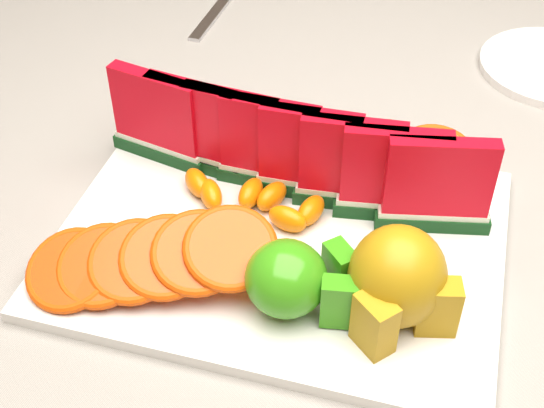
# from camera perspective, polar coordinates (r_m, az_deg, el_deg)

# --- Properties ---
(table) EXTENTS (1.40, 0.90, 0.75)m
(table) POSITION_cam_1_polar(r_m,az_deg,el_deg) (0.84, 7.87, -4.19)
(table) COLOR #4F341C
(table) RESTS_ON ground
(tablecloth) EXTENTS (1.53, 1.03, 0.20)m
(tablecloth) POSITION_cam_1_polar(r_m,az_deg,el_deg) (0.80, 8.28, -1.07)
(tablecloth) COLOR slate
(tablecloth) RESTS_ON table
(platter) EXTENTS (0.40, 0.30, 0.01)m
(platter) POSITION_cam_1_polar(r_m,az_deg,el_deg) (0.70, 0.64, -2.80)
(platter) COLOR silver
(platter) RESTS_ON tablecloth
(apple_cluster) EXTENTS (0.11, 0.09, 0.06)m
(apple_cluster) POSITION_cam_1_polar(r_m,az_deg,el_deg) (0.61, 1.77, -5.72)
(apple_cluster) COLOR #2A8410
(apple_cluster) RESTS_ON platter
(pear_cluster) EXTENTS (0.11, 0.11, 0.09)m
(pear_cluster) POSITION_cam_1_polar(r_m,az_deg,el_deg) (0.61, 9.49, -5.76)
(pear_cluster) COLOR #B68719
(pear_cluster) RESTS_ON platter
(fork) EXTENTS (0.02, 0.20, 0.00)m
(fork) POSITION_cam_1_polar(r_m,az_deg,el_deg) (1.08, -4.01, 14.56)
(fork) COLOR silver
(fork) RESTS_ON tablecloth
(watermelon_row) EXTENTS (0.39, 0.07, 0.10)m
(watermelon_row) POSITION_cam_1_polar(r_m,az_deg,el_deg) (0.71, 1.34, 3.95)
(watermelon_row) COLOR #0D350D
(watermelon_row) RESTS_ON platter
(orange_fan_front) EXTENTS (0.23, 0.14, 0.06)m
(orange_fan_front) POSITION_cam_1_polar(r_m,az_deg,el_deg) (0.64, -9.18, -4.10)
(orange_fan_front) COLOR #EF4700
(orange_fan_front) RESTS_ON platter
(orange_fan_back) EXTENTS (0.34, 0.11, 0.05)m
(orange_fan_back) POSITION_cam_1_polar(r_m,az_deg,el_deg) (0.76, 3.31, 4.50)
(orange_fan_back) COLOR #EF4700
(orange_fan_back) RESTS_ON platter
(tangerine_segments) EXTENTS (0.15, 0.06, 0.02)m
(tangerine_segments) POSITION_cam_1_polar(r_m,az_deg,el_deg) (0.71, -1.35, 0.37)
(tangerine_segments) COLOR orange
(tangerine_segments) RESTS_ON platter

